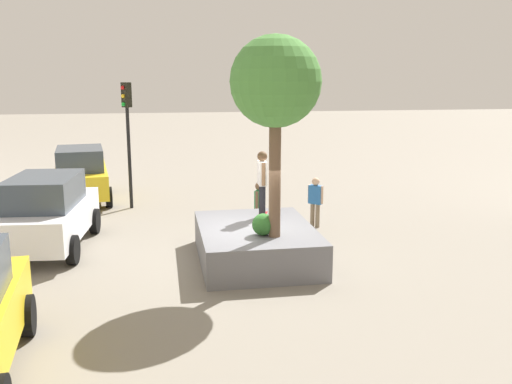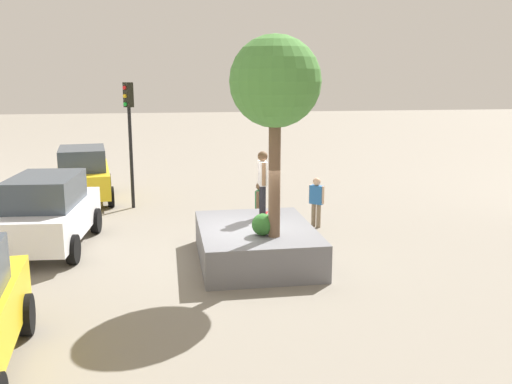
# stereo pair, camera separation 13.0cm
# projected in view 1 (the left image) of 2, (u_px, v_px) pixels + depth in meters

# --- Properties ---
(ground_plane) EXTENTS (120.00, 120.00, 0.00)m
(ground_plane) POSITION_uv_depth(u_px,v_px,m) (243.00, 262.00, 14.05)
(ground_plane) COLOR gray
(planter_ledge) EXTENTS (3.84, 2.87, 0.89)m
(planter_ledge) POSITION_uv_depth(u_px,v_px,m) (256.00, 243.00, 14.14)
(planter_ledge) COLOR slate
(planter_ledge) RESTS_ON ground
(plaza_tree) EXTENTS (2.09, 2.09, 4.68)m
(plaza_tree) POSITION_uv_depth(u_px,v_px,m) (275.00, 84.00, 12.47)
(plaza_tree) COLOR brown
(plaza_tree) RESTS_ON planter_ledge
(boxwood_shrub) EXTENTS (0.53, 0.53, 0.53)m
(boxwood_shrub) POSITION_uv_depth(u_px,v_px,m) (263.00, 224.00, 13.24)
(boxwood_shrub) COLOR #2D6628
(boxwood_shrub) RESTS_ON planter_ledge
(skateboard) EXTENTS (0.83, 0.44, 0.07)m
(skateboard) POSITION_uv_depth(u_px,v_px,m) (262.00, 215.00, 14.97)
(skateboard) COLOR #A51E1E
(skateboard) RESTS_ON planter_ledge
(skateboarder) EXTENTS (0.59, 0.27, 1.73)m
(skateboarder) POSITION_uv_depth(u_px,v_px,m) (262.00, 178.00, 14.76)
(skateboarder) COLOR black
(skateboarder) RESTS_ON skateboard
(police_car) EXTENTS (4.55, 2.36, 2.05)m
(police_car) POSITION_uv_depth(u_px,v_px,m) (48.00, 212.00, 14.95)
(police_car) COLOR white
(police_car) RESTS_ON ground
(taxi_cab) EXTENTS (4.59, 2.50, 2.04)m
(taxi_cab) POSITION_uv_depth(u_px,v_px,m) (81.00, 174.00, 20.78)
(taxi_cab) COLOR gold
(taxi_cab) RESTS_ON ground
(traffic_light_corner) EXTENTS (0.37, 0.37, 4.43)m
(traffic_light_corner) POSITION_uv_depth(u_px,v_px,m) (128.00, 123.00, 19.26)
(traffic_light_corner) COLOR black
(traffic_light_corner) RESTS_ON ground
(pedestrian_crossing) EXTENTS (0.42, 0.43, 1.57)m
(pedestrian_crossing) POSITION_uv_depth(u_px,v_px,m) (315.00, 199.00, 17.20)
(pedestrian_crossing) COLOR #847056
(pedestrian_crossing) RESTS_ON ground
(passerby_with_bag) EXTENTS (0.47, 0.35, 1.54)m
(passerby_with_bag) POSITION_uv_depth(u_px,v_px,m) (259.00, 204.00, 16.62)
(passerby_with_bag) COLOR navy
(passerby_with_bag) RESTS_ON ground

